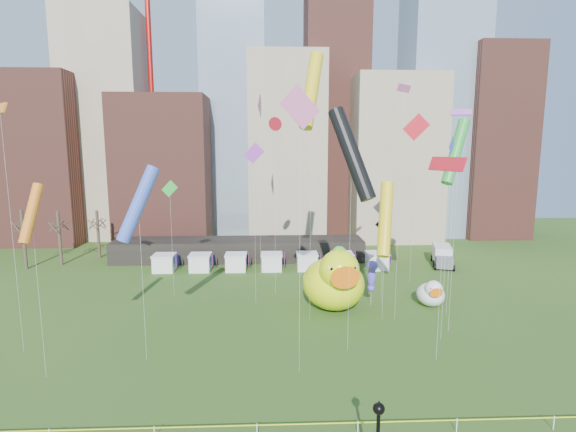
{
  "coord_description": "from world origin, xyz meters",
  "views": [
    {
      "loc": [
        0.88,
        -23.34,
        16.88
      ],
      "look_at": [
        2.17,
        8.23,
        12.0
      ],
      "focal_mm": 27.0,
      "sensor_mm": 36.0,
      "label": 1
    }
  ],
  "objects_px": {
    "small_duck": "(431,293)",
    "box_truck": "(442,255)",
    "seahorse_green": "(339,264)",
    "seahorse_purple": "(372,274)",
    "big_duck": "(335,281)"
  },
  "relations": [
    {
      "from": "seahorse_green",
      "to": "box_truck",
      "type": "distance_m",
      "value": 25.88
    },
    {
      "from": "seahorse_green",
      "to": "seahorse_purple",
      "type": "xyz_separation_m",
      "value": [
        3.92,
        1.87,
        -1.66
      ]
    },
    {
      "from": "big_duck",
      "to": "seahorse_green",
      "type": "distance_m",
      "value": 2.2
    },
    {
      "from": "big_duck",
      "to": "box_truck",
      "type": "relative_size",
      "value": 1.34
    },
    {
      "from": "big_duck",
      "to": "seahorse_green",
      "type": "height_order",
      "value": "seahorse_green"
    },
    {
      "from": "big_duck",
      "to": "box_truck",
      "type": "height_order",
      "value": "big_duck"
    },
    {
      "from": "small_duck",
      "to": "seahorse_green",
      "type": "relative_size",
      "value": 0.59
    },
    {
      "from": "box_truck",
      "to": "seahorse_purple",
      "type": "bearing_deg",
      "value": -116.07
    },
    {
      "from": "small_duck",
      "to": "box_truck",
      "type": "distance_m",
      "value": 18.45
    },
    {
      "from": "box_truck",
      "to": "big_duck",
      "type": "bearing_deg",
      "value": -121.52
    },
    {
      "from": "small_duck",
      "to": "box_truck",
      "type": "xyz_separation_m",
      "value": [
        7.87,
        16.69,
        -0.0
      ]
    },
    {
      "from": "seahorse_purple",
      "to": "seahorse_green",
      "type": "bearing_deg",
      "value": -160.57
    },
    {
      "from": "seahorse_green",
      "to": "seahorse_purple",
      "type": "bearing_deg",
      "value": 18.19
    },
    {
      "from": "seahorse_green",
      "to": "small_duck",
      "type": "bearing_deg",
      "value": -0.19
    },
    {
      "from": "seahorse_purple",
      "to": "big_duck",
      "type": "bearing_deg",
      "value": -170.94
    }
  ]
}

